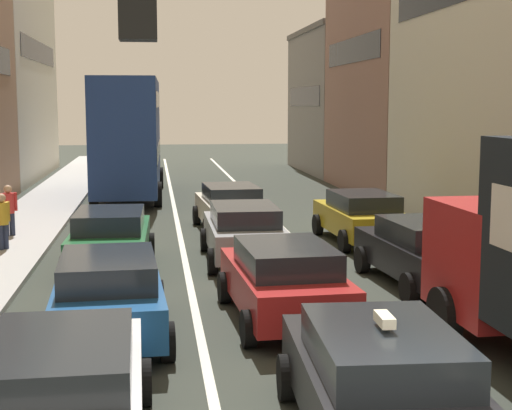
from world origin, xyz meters
name	(u,v)px	position (x,y,z in m)	size (l,w,h in m)	color
sidewalk_left	(29,222)	(-6.70, 20.00, 0.07)	(2.60, 64.00, 0.14)	#A9A9A9
lane_stripe_left	(177,221)	(-1.70, 20.00, 0.01)	(0.16, 60.00, 0.01)	silver
lane_stripe_right	(274,219)	(1.70, 20.00, 0.01)	(0.16, 60.00, 0.01)	silver
building_row_right	(489,56)	(9.90, 20.99, 5.78)	(7.20, 43.90, 13.93)	gray
taxi_centre_lane_front	(380,382)	(0.16, 2.08, 0.80)	(2.22, 4.38, 1.66)	black
sedan_left_lane_front	(62,394)	(-3.54, 2.18, 0.80)	(2.13, 4.33, 1.49)	silver
sedan_centre_lane_second	(284,280)	(-0.08, 7.44, 0.80)	(2.23, 4.38, 1.49)	#A51E1E
wagon_left_lane_second	(109,293)	(-3.27, 6.82, 0.80)	(2.23, 4.38, 1.49)	#194C8C
hatchback_centre_lane_third	(244,231)	(-0.19, 12.95, 0.80)	(2.07, 4.31, 1.49)	gray
sedan_left_lane_third	(111,238)	(-3.54, 12.43, 0.80)	(2.14, 4.34, 1.49)	#19592D
coupe_centre_lane_fourth	(230,206)	(-0.06, 17.72, 0.80)	(2.25, 4.39, 1.49)	beige
sedan_right_lane_behind_truck	(424,251)	(3.50, 9.81, 0.80)	(2.28, 4.40, 1.49)	black
wagon_right_lane_far	(361,216)	(3.54, 15.20, 0.80)	(2.20, 4.37, 1.49)	#B29319
bus_mid_queue_primary	(129,132)	(-3.50, 27.02, 2.83)	(2.96, 10.55, 5.06)	navy
pedestrian_near_kerb	(9,209)	(-6.77, 16.96, 0.95)	(0.48, 0.34, 1.66)	#262D47
pedestrian_mid_sidewalk	(2,220)	(-6.54, 14.75, 0.95)	(0.36, 0.46, 1.66)	#262D47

